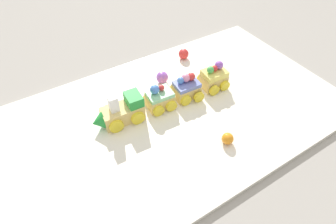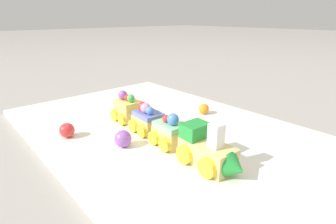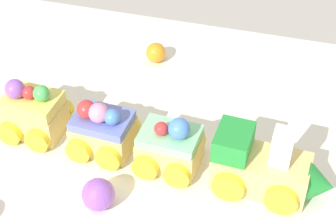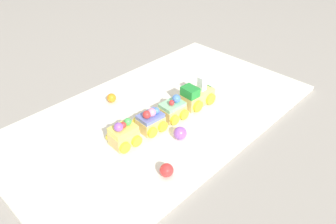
{
  "view_description": "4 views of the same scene",
  "coord_description": "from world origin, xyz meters",
  "px_view_note": "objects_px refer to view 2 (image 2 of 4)",
  "views": [
    {
      "loc": [
        0.22,
        0.36,
        0.46
      ],
      "look_at": [
        0.01,
        0.01,
        0.03
      ],
      "focal_mm": 28.0,
      "sensor_mm": 36.0,
      "label": 1
    },
    {
      "loc": [
        0.34,
        -0.34,
        0.24
      ],
      "look_at": [
        -0.05,
        0.01,
        0.05
      ],
      "focal_mm": 28.0,
      "sensor_mm": 36.0,
      "label": 2
    },
    {
      "loc": [
        0.12,
        -0.43,
        0.43
      ],
      "look_at": [
        -0.01,
        0.0,
        0.05
      ],
      "focal_mm": 60.0,
      "sensor_mm": 36.0,
      "label": 3
    },
    {
      "loc": [
        -0.49,
        -0.51,
        0.52
      ],
      "look_at": [
        -0.0,
        -0.03,
        0.03
      ],
      "focal_mm": 35.0,
      "sensor_mm": 36.0,
      "label": 4
    }
  ],
  "objects_px": {
    "gumball_red": "(67,130)",
    "cake_car_mint": "(171,133)",
    "cake_train_locomotive": "(210,152)",
    "cake_car_lemon": "(128,110)",
    "gumball_orange": "(204,109)",
    "cake_car_blueberry": "(148,121)",
    "gumball_purple": "(123,139)"
  },
  "relations": [
    {
      "from": "cake_car_mint",
      "to": "gumball_orange",
      "type": "relative_size",
      "value": 2.55
    },
    {
      "from": "cake_train_locomotive",
      "to": "gumball_red",
      "type": "height_order",
      "value": "cake_train_locomotive"
    },
    {
      "from": "cake_train_locomotive",
      "to": "gumball_red",
      "type": "distance_m",
      "value": 0.29
    },
    {
      "from": "cake_car_blueberry",
      "to": "gumball_purple",
      "type": "xyz_separation_m",
      "value": [
        0.02,
        -0.08,
        -0.01
      ]
    },
    {
      "from": "cake_train_locomotive",
      "to": "cake_car_mint",
      "type": "bearing_deg",
      "value": -179.82
    },
    {
      "from": "cake_car_blueberry",
      "to": "cake_train_locomotive",
      "type": "bearing_deg",
      "value": 0.23
    },
    {
      "from": "cake_train_locomotive",
      "to": "cake_car_blueberry",
      "type": "relative_size",
      "value": 1.82
    },
    {
      "from": "cake_car_mint",
      "to": "gumball_orange",
      "type": "distance_m",
      "value": 0.18
    },
    {
      "from": "gumball_purple",
      "to": "gumball_red",
      "type": "height_order",
      "value": "gumball_purple"
    },
    {
      "from": "cake_car_blueberry",
      "to": "gumball_red",
      "type": "relative_size",
      "value": 2.2
    },
    {
      "from": "cake_car_mint",
      "to": "gumball_red",
      "type": "relative_size",
      "value": 2.2
    },
    {
      "from": "gumball_orange",
      "to": "cake_car_lemon",
      "type": "bearing_deg",
      "value": -118.71
    },
    {
      "from": "cake_car_mint",
      "to": "cake_car_blueberry",
      "type": "xyz_separation_m",
      "value": [
        -0.07,
        0.0,
        0.0
      ]
    },
    {
      "from": "cake_car_mint",
      "to": "cake_car_blueberry",
      "type": "height_order",
      "value": "cake_car_mint"
    },
    {
      "from": "cake_train_locomotive",
      "to": "gumball_orange",
      "type": "distance_m",
      "value": 0.24
    },
    {
      "from": "cake_train_locomotive",
      "to": "cake_car_lemon",
      "type": "relative_size",
      "value": 1.73
    },
    {
      "from": "cake_train_locomotive",
      "to": "cake_car_lemon",
      "type": "height_order",
      "value": "cake_train_locomotive"
    },
    {
      "from": "cake_car_mint",
      "to": "gumball_purple",
      "type": "height_order",
      "value": "cake_car_mint"
    },
    {
      "from": "cake_car_lemon",
      "to": "cake_train_locomotive",
      "type": "bearing_deg",
      "value": 0.07
    },
    {
      "from": "cake_car_mint",
      "to": "cake_car_lemon",
      "type": "height_order",
      "value": "cake_car_lemon"
    },
    {
      "from": "cake_car_mint",
      "to": "gumball_orange",
      "type": "xyz_separation_m",
      "value": [
        -0.07,
        0.17,
        -0.01
      ]
    },
    {
      "from": "gumball_red",
      "to": "cake_car_mint",
      "type": "bearing_deg",
      "value": 40.26
    },
    {
      "from": "cake_car_lemon",
      "to": "cake_car_blueberry",
      "type": "bearing_deg",
      "value": -0.28
    },
    {
      "from": "cake_train_locomotive",
      "to": "cake_car_mint",
      "type": "xyz_separation_m",
      "value": [
        -0.1,
        0.01,
        -0.0
      ]
    },
    {
      "from": "gumball_purple",
      "to": "cake_car_mint",
      "type": "bearing_deg",
      "value": 55.4
    },
    {
      "from": "cake_car_blueberry",
      "to": "gumball_red",
      "type": "xyz_separation_m",
      "value": [
        -0.08,
        -0.14,
        -0.01
      ]
    },
    {
      "from": "cake_car_mint",
      "to": "cake_car_blueberry",
      "type": "relative_size",
      "value": 1.0
    },
    {
      "from": "gumball_orange",
      "to": "cake_car_blueberry",
      "type": "bearing_deg",
      "value": -92.66
    },
    {
      "from": "cake_train_locomotive",
      "to": "cake_car_blueberry",
      "type": "bearing_deg",
      "value": -179.77
    },
    {
      "from": "gumball_orange",
      "to": "cake_train_locomotive",
      "type": "bearing_deg",
      "value": -46.72
    },
    {
      "from": "cake_car_blueberry",
      "to": "cake_car_lemon",
      "type": "height_order",
      "value": "cake_car_lemon"
    },
    {
      "from": "cake_train_locomotive",
      "to": "gumball_red",
      "type": "relative_size",
      "value": 4.02
    }
  ]
}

